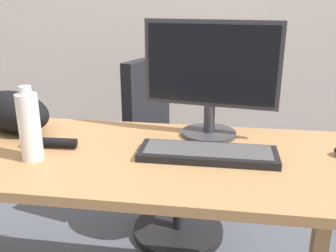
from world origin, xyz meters
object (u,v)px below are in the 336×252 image
Objects in this scene: monitor at (211,75)px; cat at (9,109)px; keyboard at (208,153)px; spray_bottle at (30,126)px; office_chair at (170,163)px.

monitor reaches higher than cat.
keyboard is at bearing -88.02° from monitor.
keyboard is at bearing -11.83° from cat.
monitor is 0.29m from keyboard.
cat is (-0.77, 0.16, 0.07)m from keyboard.
spray_bottle is at bearing -169.76° from keyboard.
monitor is at bearing 91.98° from keyboard.
keyboard is (0.01, -0.20, -0.21)m from monitor.
office_chair is at bearing 41.90° from cat.
spray_bottle is (0.22, -0.26, 0.03)m from cat.
keyboard is at bearing 10.24° from spray_bottle.
office_chair is 0.85m from cat.
spray_bottle is (-0.54, -0.10, 0.10)m from keyboard.
office_chair is 3.98× the size of spray_bottle.
spray_bottle is at bearing -150.84° from monitor.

